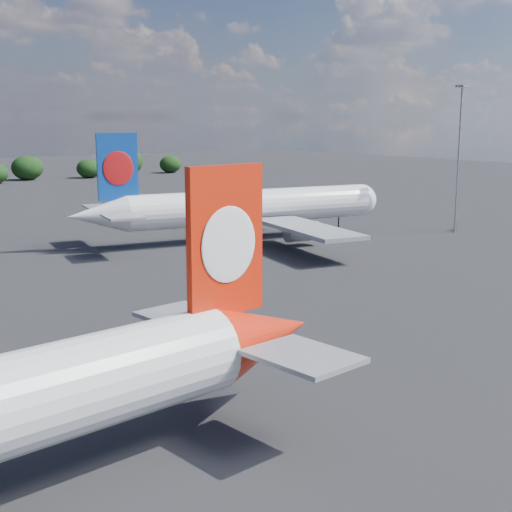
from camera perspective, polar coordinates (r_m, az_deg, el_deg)
china_southern_airliner at (r=111.34m, az=-1.14°, el=3.86°), size 51.58×49.30×16.91m
floodlight_mast_near at (r=123.09m, az=15.96°, el=8.95°), size 1.60×1.60×24.18m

